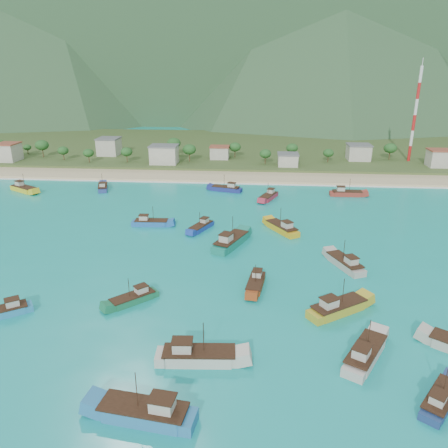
# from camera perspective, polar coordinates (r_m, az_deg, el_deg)

# --- Properties ---
(ground) EXTENTS (600.00, 600.00, 0.00)m
(ground) POSITION_cam_1_polar(r_m,az_deg,el_deg) (93.38, -1.44, -5.48)
(ground) COLOR #0C847D
(ground) RESTS_ON ground
(beach) EXTENTS (400.00, 18.00, 1.20)m
(beach) POSITION_cam_1_polar(r_m,az_deg,el_deg) (167.93, 1.45, 6.14)
(beach) COLOR beige
(beach) RESTS_ON ground
(land) EXTENTS (400.00, 110.00, 2.40)m
(land) POSITION_cam_1_polar(r_m,az_deg,el_deg) (227.56, 2.38, 9.80)
(land) COLOR #385123
(land) RESTS_ON ground
(surf_line) EXTENTS (400.00, 2.50, 0.08)m
(surf_line) POSITION_cam_1_polar(r_m,az_deg,el_deg) (158.74, 1.25, 5.32)
(surf_line) COLOR white
(surf_line) RESTS_ON ground
(village) EXTENTS (220.99, 26.75, 7.27)m
(village) POSITION_cam_1_polar(r_m,az_deg,el_deg) (189.34, 1.75, 9.20)
(village) COLOR beige
(village) RESTS_ON ground
(vegetation) EXTENTS (279.76, 26.36, 8.84)m
(vegetation) POSITION_cam_1_polar(r_m,az_deg,el_deg) (191.26, -1.31, 9.44)
(vegetation) COLOR #235623
(vegetation) RESTS_ON ground
(radio_tower) EXTENTS (1.20, 1.20, 38.54)m
(radio_tower) POSITION_cam_1_polar(r_m,az_deg,el_deg) (203.03, 23.67, 12.91)
(radio_tower) COLOR red
(radio_tower) RESTS_ON ground
(boat_0) EXTENTS (9.87, 3.24, 5.77)m
(boat_0) POSITION_cam_1_polar(r_m,az_deg,el_deg) (117.85, -9.54, 0.12)
(boat_0) COLOR #1F5EAF
(boat_0) RESTS_ON ground
(boat_1) EXTENTS (8.42, 13.11, 7.48)m
(boat_1) POSITION_cam_1_polar(r_m,az_deg,el_deg) (102.98, 0.88, -2.38)
(boat_1) COLOR #137663
(boat_1) RESTS_ON ground
(boat_3) EXTENTS (6.05, 9.30, 5.31)m
(boat_3) POSITION_cam_1_polar(r_m,az_deg,el_deg) (113.67, -2.98, -0.42)
(boat_3) COLOR #1C3AA2
(boat_3) RESTS_ON ground
(boat_4) EXTENTS (8.39, 8.20, 5.35)m
(boat_4) POSITION_cam_1_polar(r_m,az_deg,el_deg) (81.36, -11.75, -9.57)
(boat_4) COLOR #176B45
(boat_4) RESTS_ON ground
(boat_5) EXTENTS (10.51, 3.19, 6.19)m
(boat_5) POSITION_cam_1_polar(r_m,az_deg,el_deg) (148.54, 15.69, 3.84)
(boat_5) COLOR maroon
(boat_5) RESTS_ON ground
(boat_7) EXTENTS (8.71, 11.04, 6.52)m
(boat_7) POSITION_cam_1_polar(r_m,az_deg,el_deg) (112.99, 7.59, -0.58)
(boat_7) COLOR gold
(boat_7) RESTS_ON ground
(boat_8) EXTENTS (9.12, 7.56, 5.46)m
(boat_8) POSITION_cam_1_polar(r_m,az_deg,el_deg) (84.55, -26.93, -10.28)
(boat_8) COLOR teal
(boat_8) RESTS_ON ground
(boat_9) EXTENTS (8.37, 11.23, 6.54)m
(boat_9) POSITION_cam_1_polar(r_m,az_deg,el_deg) (68.94, 17.93, -15.92)
(boat_9) COLOR #B5ADA5
(boat_9) RESTS_ON ground
(boat_10) EXTENTS (11.32, 9.27, 6.75)m
(boat_10) POSITION_cam_1_polar(r_m,az_deg,el_deg) (78.86, 14.64, -10.63)
(boat_10) COLOR gold
(boat_10) RESTS_ON ground
(boat_11) EXTENTS (11.87, 4.23, 6.89)m
(boat_11) POSITION_cam_1_polar(r_m,az_deg,el_deg) (65.49, -3.48, -16.90)
(boat_11) COLOR beige
(boat_11) RESTS_ON ground
(boat_13) EXTENTS (7.47, 8.79, 5.30)m
(boat_13) POSITION_cam_1_polar(r_m,az_deg,el_deg) (65.08, 26.42, -19.91)
(boat_13) COLOR navy
(boat_13) RESTS_ON ground
(boat_14) EXTENTS (10.76, 5.63, 6.10)m
(boat_14) POSITION_cam_1_polar(r_m,az_deg,el_deg) (148.52, 0.31, 4.58)
(boat_14) COLOR navy
(boat_14) RESTS_ON ground
(boat_15) EXTENTS (7.23, 11.03, 6.31)m
(boat_15) POSITION_cam_1_polar(r_m,az_deg,el_deg) (95.99, 15.53, -5.02)
(boat_15) COLOR #A7A196
(boat_15) RESTS_ON ground
(boat_18) EXTENTS (12.38, 5.14, 7.09)m
(boat_18) POSITION_cam_1_polar(r_m,az_deg,el_deg) (57.78, -10.19, -23.16)
(boat_18) COLOR teal
(boat_18) RESTS_ON ground
(boat_19) EXTENTS (5.74, 10.20, 5.78)m
(boat_19) POSITION_cam_1_polar(r_m,az_deg,el_deg) (156.23, -15.55, 4.60)
(boat_19) COLOR navy
(boat_19) RESTS_ON ground
(boat_21) EXTENTS (11.34, 8.59, 6.63)m
(boat_21) POSITION_cam_1_polar(r_m,az_deg,el_deg) (162.95, -24.70, 4.16)
(boat_21) COLOR gold
(boat_21) RESTS_ON ground
(boat_22) EXTENTS (3.89, 9.38, 5.38)m
(boat_22) POSITION_cam_1_polar(r_m,az_deg,el_deg) (85.02, 4.17, -7.80)
(boat_22) COLOR #8D3714
(boat_22) RESTS_ON ground
(boat_25) EXTENTS (6.52, 10.35, 5.90)m
(boat_25) POSITION_cam_1_polar(r_m,az_deg,el_deg) (140.33, 5.85, 3.54)
(boat_25) COLOR #AE2A3F
(boat_25) RESTS_ON ground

